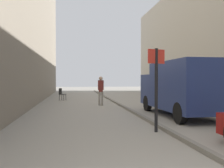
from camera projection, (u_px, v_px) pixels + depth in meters
ground_plane at (97, 108)px, 13.92m from camera, size 80.00×80.00×0.00m
kerb_strip at (124, 107)px, 14.17m from camera, size 0.16×40.00×0.12m
pedestrian_main_foreground at (101, 89)px, 15.40m from camera, size 0.36×0.24×1.82m
delivery_van at (181, 87)px, 10.99m from camera, size 2.18×5.43×2.40m
street_sign_post at (156, 82)px, 7.62m from camera, size 0.59×0.18×2.60m
cafe_chair_near_window at (62, 93)px, 19.22m from camera, size 0.59×0.59×0.94m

